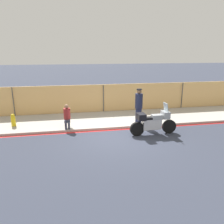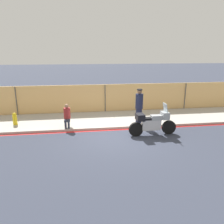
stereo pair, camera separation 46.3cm
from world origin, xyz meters
The scene contains 8 objects.
ground_plane centered at (0.00, 0.00, 0.00)m, with size 120.00×120.00×0.00m, color #333847.
sidewalk centered at (0.00, 2.60, 0.06)m, with size 40.35×3.13×0.12m.
curb_paint_stripe centered at (0.00, 0.95, 0.00)m, with size 40.35×0.18×0.01m.
storefront_fence centered at (0.00, 4.25, 0.93)m, with size 38.33×0.17×1.86m.
motorcycle centered at (1.79, 0.00, 0.63)m, with size 2.34×0.54×1.55m.
officer_standing centered at (1.55, 1.59, 1.07)m, with size 0.40×0.40×1.85m.
person_seated_on_curb centered at (-2.26, 1.46, 0.78)m, with size 0.34×0.61×1.19m.
fire_hydrant centered at (-5.04, 2.16, 0.44)m, with size 0.22×0.28×0.66m.
Camera 2 is at (-1.49, -9.47, 3.90)m, focal length 35.00 mm.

